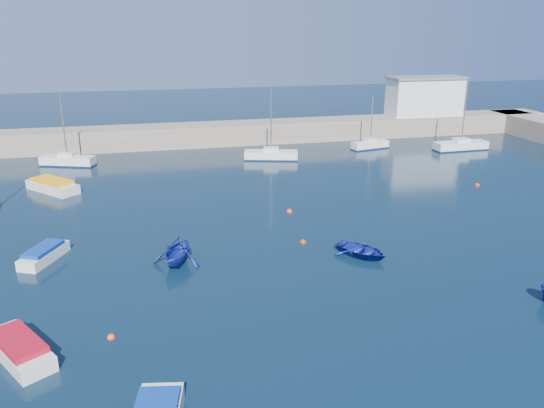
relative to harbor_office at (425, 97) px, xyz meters
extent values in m
plane|color=black|center=(-30.00, -46.00, -5.10)|extent=(220.00, 220.00, 0.00)
cube|color=gray|center=(-30.00, 0.00, -3.80)|extent=(96.00, 4.50, 2.60)
cube|color=silver|center=(0.00, 0.00, 0.00)|extent=(10.00, 4.00, 5.00)
cube|color=silver|center=(-46.40, -7.32, -4.59)|extent=(6.02, 3.53, 1.03)
cylinder|color=#B7BABC|center=(-46.40, -7.32, -0.73)|extent=(0.15, 0.15, 6.69)
cube|color=silver|center=(-24.20, -9.86, -4.59)|extent=(6.25, 3.26, 1.02)
cylinder|color=#B7BABC|center=(-24.20, -9.86, -0.62)|extent=(0.15, 0.15, 6.92)
cube|color=silver|center=(-10.99, -7.32, -4.62)|extent=(5.00, 2.33, 0.95)
cylinder|color=#B7BABC|center=(-10.99, -7.32, -1.38)|extent=(0.14, 0.14, 5.54)
cube|color=silver|center=(-0.43, -10.51, -4.58)|extent=(6.73, 2.05, 1.04)
cylinder|color=#B7BABC|center=(-0.43, -10.51, -0.22)|extent=(0.15, 0.15, 7.68)
cube|color=silver|center=(-44.26, -44.16, -4.73)|extent=(3.76, 4.66, 0.74)
cube|color=#A80C1E|center=(-44.26, -44.16, -4.23)|extent=(3.09, 3.67, 0.28)
cube|color=silver|center=(-44.89, -33.06, -4.76)|extent=(2.88, 4.07, 0.69)
cube|color=navy|center=(-44.89, -33.06, -4.28)|extent=(2.40, 3.17, 0.26)
cube|color=silver|center=(-46.61, -17.00, -4.68)|extent=(5.16, 5.44, 0.83)
cube|color=#FDA70E|center=(-46.61, -17.00, -4.11)|extent=(4.16, 4.34, 0.31)
imported|color=navy|center=(-24.56, -37.20, -4.73)|extent=(4.17, 4.40, 0.74)
imported|color=navy|center=(-36.51, -35.68, -4.16)|extent=(4.30, 4.54, 1.88)
sphere|color=#FA4A0D|center=(-40.27, -43.45, -5.10)|extent=(0.40, 0.40, 0.40)
sphere|color=red|center=(-27.66, -34.11, -5.10)|extent=(0.46, 0.46, 0.46)
sphere|color=#FA4A0D|center=(-26.88, -27.60, -5.10)|extent=(0.48, 0.48, 0.48)
sphere|color=red|center=(-7.43, -24.53, -5.10)|extent=(0.48, 0.48, 0.48)
camera|label=1|loc=(-37.85, -67.15, 9.41)|focal=35.00mm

